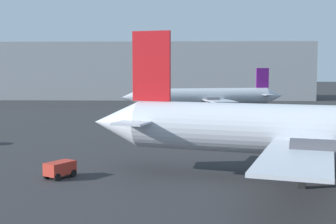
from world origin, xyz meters
The scene contains 4 objects.
airplane_at_gate centered at (9.90, 22.97, 3.96)m, with size 38.21×28.20×11.78m.
airplane_far_left centered at (3.32, 76.05, 3.40)m, with size 31.12×19.15×8.74m.
baggage_cart centered at (-10.29, 23.81, 0.76)m, with size 2.38×2.72×1.30m.
terminal_building centered at (-13.66, 124.86, 7.92)m, with size 95.83×20.74×15.83m, color #999EA3.
Camera 1 is at (-0.28, -12.81, 8.67)m, focal length 50.71 mm.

